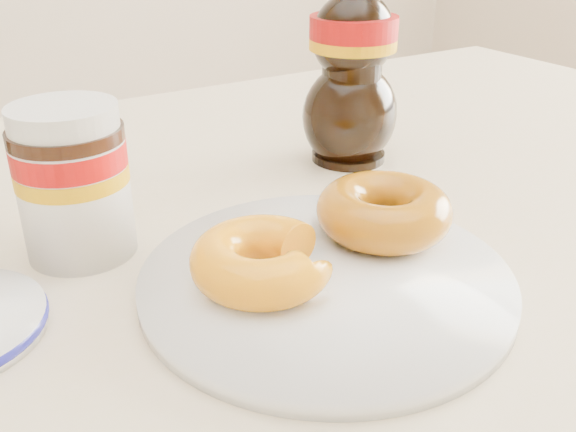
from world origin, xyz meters
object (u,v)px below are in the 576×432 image
dining_table (275,323)px  donut_bitten (262,260)px  nutella_jar (72,176)px  syrup_bottle (352,65)px  donut_whole (384,211)px  plate (326,279)px

dining_table → donut_bitten: size_ratio=14.60×
donut_bitten → nutella_jar: size_ratio=0.83×
syrup_bottle → donut_whole: bearing=-118.5°
plate → donut_whole: bearing=20.2°
plate → donut_bitten: donut_bitten is taller
donut_bitten → donut_whole: (0.11, 0.01, 0.00)m
dining_table → donut_bitten: 0.14m
donut_whole → syrup_bottle: 0.20m
dining_table → plate: (-0.01, -0.08, 0.09)m
dining_table → nutella_jar: 0.21m
dining_table → plate: bearing=-94.8°
donut_whole → nutella_jar: nutella_jar is taller
syrup_bottle → dining_table: bearing=-144.6°
donut_bitten → syrup_bottle: bearing=29.7°
donut_bitten → syrup_bottle: size_ratio=0.49×
dining_table → donut_bitten: bearing=-125.7°
syrup_bottle → nutella_jar: bearing=-170.1°
plate → donut_whole: donut_whole is taller
dining_table → donut_whole: size_ratio=13.56×
nutella_jar → syrup_bottle: bearing=9.9°
plate → nutella_jar: nutella_jar is taller
donut_bitten → donut_whole: bearing=-4.8°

